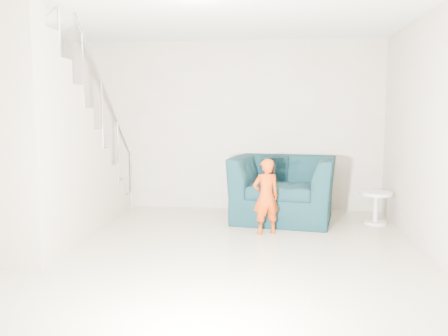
{
  "coord_description": "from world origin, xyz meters",
  "views": [
    {
      "loc": [
        0.8,
        -4.86,
        1.58
      ],
      "look_at": [
        0.15,
        1.2,
        0.85
      ],
      "focal_mm": 38.0,
      "sensor_mm": 36.0,
      "label": 1
    }
  ],
  "objects": [
    {
      "name": "toddler",
      "position": [
        0.7,
        1.17,
        0.49
      ],
      "size": [
        0.42,
        0.35,
        0.98
      ],
      "primitive_type": "imported",
      "rotation": [
        0.0,
        0.0,
        3.53
      ],
      "color": "#AD2805",
      "rests_on": "floor"
    },
    {
      "name": "front_wall",
      "position": [
        0.0,
        -2.75,
        1.35
      ],
      "size": [
        5.0,
        0.0,
        5.0
      ],
      "primitive_type": "plane",
      "rotation": [
        -1.57,
        0.0,
        0.0
      ],
      "color": "#A29484",
      "rests_on": "floor"
    },
    {
      "name": "throw",
      "position": [
        0.33,
        1.99,
        0.58
      ],
      "size": [
        0.05,
        0.47,
        0.53
      ],
      "primitive_type": "cube",
      "color": "black",
      "rests_on": "armchair"
    },
    {
      "name": "side_table",
      "position": [
        2.23,
        1.89,
        0.31
      ],
      "size": [
        0.46,
        0.46,
        0.46
      ],
      "color": "silver",
      "rests_on": "floor"
    },
    {
      "name": "staircase",
      "position": [
        -2.0,
        0.55,
        0.95
      ],
      "size": [
        1.02,
        3.03,
        3.62
      ],
      "color": "#ADA089",
      "rests_on": "floor"
    },
    {
      "name": "armchair",
      "position": [
        0.94,
        2.0,
        0.46
      ],
      "size": [
        1.61,
        1.46,
        0.93
      ],
      "primitive_type": "imported",
      "rotation": [
        0.0,
        0.0,
        -0.16
      ],
      "color": "black",
      "rests_on": "floor"
    },
    {
      "name": "cushion",
      "position": [
        0.79,
        2.32,
        0.71
      ],
      "size": [
        0.41,
        0.19,
        0.4
      ],
      "primitive_type": "cube",
      "rotation": [
        0.21,
        0.0,
        0.0
      ],
      "color": "black",
      "rests_on": "armchair"
    },
    {
      "name": "phone",
      "position": [
        0.79,
        1.15,
        0.85
      ],
      "size": [
        0.04,
        0.05,
        0.1
      ],
      "primitive_type": "cube",
      "rotation": [
        0.0,
        0.0,
        0.43
      ],
      "color": "black",
      "rests_on": "toddler"
    },
    {
      "name": "floor",
      "position": [
        0.0,
        0.0,
        0.0
      ],
      "size": [
        5.5,
        5.5,
        0.0
      ],
      "primitive_type": "plane",
      "color": "tan",
      "rests_on": "ground"
    },
    {
      "name": "back_wall",
      "position": [
        0.0,
        2.75,
        1.35
      ],
      "size": [
        5.0,
        0.0,
        5.0
      ],
      "primitive_type": "plane",
      "rotation": [
        1.57,
        0.0,
        0.0
      ],
      "color": "#A29484",
      "rests_on": "floor"
    }
  ]
}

